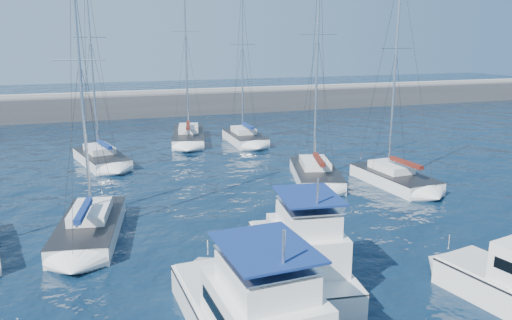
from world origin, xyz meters
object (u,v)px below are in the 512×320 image
object	(u,v)px
sailboat_mid_e	(394,177)
sailboat_back_c	(245,137)
sailboat_back_a	(101,158)
motor_yacht_stbd_inner	(301,257)
sailboat_back_b	(189,136)
sailboat_mid_d	(315,173)
sailboat_mid_b	(90,227)

from	to	relation	value
sailboat_mid_e	sailboat_back_c	size ratio (longest dim) A/B	0.99
sailboat_mid_e	sailboat_back_a	xyz separation A→B (m)	(-20.27, 13.52, 0.01)
motor_yacht_stbd_inner	sailboat_back_b	bearing A→B (deg)	95.35
sailboat_back_a	sailboat_back_c	bearing A→B (deg)	4.24
sailboat_mid_d	sailboat_back_a	bearing A→B (deg)	161.80
sailboat_mid_b	sailboat_back_a	bearing A→B (deg)	95.92
sailboat_back_b	sailboat_mid_e	bearing A→B (deg)	-49.86
sailboat_back_a	motor_yacht_stbd_inner	bearing A→B (deg)	-86.78
sailboat_back_a	sailboat_back_b	world-z (taller)	sailboat_back_b
sailboat_mid_b	sailboat_back_b	distance (m)	26.19
sailboat_back_a	sailboat_back_c	size ratio (longest dim) A/B	1.07
motor_yacht_stbd_inner	sailboat_mid_d	distance (m)	16.44
motor_yacht_stbd_inner	sailboat_mid_e	xyz separation A→B (m)	(12.63, 11.61, -0.59)
sailboat_mid_e	sailboat_back_a	bearing A→B (deg)	142.76
sailboat_mid_d	sailboat_back_b	bearing A→B (deg)	125.40
sailboat_mid_d	sailboat_back_c	distance (m)	15.28
sailboat_mid_e	motor_yacht_stbd_inner	bearing A→B (deg)	-140.97
sailboat_mid_b	sailboat_back_c	size ratio (longest dim) A/B	0.95
sailboat_mid_e	sailboat_back_b	bearing A→B (deg)	114.51
sailboat_mid_d	sailboat_back_a	distance (m)	18.58
motor_yacht_stbd_inner	sailboat_mid_b	world-z (taller)	sailboat_mid_b
sailboat_mid_b	sailboat_back_b	world-z (taller)	sailboat_back_b
sailboat_back_c	sailboat_back_a	bearing A→B (deg)	-161.48
sailboat_mid_b	sailboat_mid_e	xyz separation A→B (m)	(21.46, 3.13, 0.02)
sailboat_mid_b	motor_yacht_stbd_inner	bearing A→B (deg)	-33.85
motor_yacht_stbd_inner	sailboat_mid_b	bearing A→B (deg)	144.10
sailboat_mid_b	sailboat_back_a	distance (m)	16.69
sailboat_mid_d	sailboat_back_c	size ratio (longest dim) A/B	1.09
sailboat_mid_d	sailboat_back_a	xyz separation A→B (m)	(-15.27, 10.58, 0.00)
sailboat_back_c	motor_yacht_stbd_inner	bearing A→B (deg)	-102.27
motor_yacht_stbd_inner	sailboat_mid_e	bearing A→B (deg)	50.52
sailboat_mid_d	sailboat_mid_e	world-z (taller)	sailboat_mid_d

